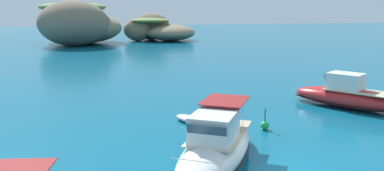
{
  "coord_description": "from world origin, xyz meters",
  "views": [
    {
      "loc": [
        -9.17,
        -14.96,
        7.48
      ],
      "look_at": [
        -0.52,
        13.18,
        1.76
      ],
      "focal_mm": 35.64,
      "sensor_mm": 36.0,
      "label": 1
    }
  ],
  "objects": [
    {
      "name": "dinghy_tender",
      "position": [
        -1.89,
        9.18,
        0.22
      ],
      "size": [
        2.05,
        2.83,
        0.58
      ],
      "color": "#B2B2B2",
      "rests_on": "ground"
    },
    {
      "name": "motorboat_white",
      "position": [
        -2.83,
        1.61,
        0.94
      ],
      "size": [
        7.8,
        9.37,
        2.97
      ],
      "color": "white",
      "rests_on": "ground"
    },
    {
      "name": "islet_small",
      "position": [
        12.0,
        84.56,
        2.95
      ],
      "size": [
        20.76,
        20.64,
        7.2
      ],
      "color": "#756651",
      "rests_on": "ground"
    },
    {
      "name": "ground_plane",
      "position": [
        0.0,
        0.0,
        0.0
      ],
      "size": [
        400.0,
        400.0,
        0.0
      ],
      "primitive_type": "plane",
      "color": "#0C5B7A"
    },
    {
      "name": "channel_buoy",
      "position": [
        2.22,
        6.16,
        0.34
      ],
      "size": [
        0.56,
        0.56,
        1.48
      ],
      "color": "green",
      "rests_on": "ground"
    },
    {
      "name": "islet_large",
      "position": [
        -7.88,
        79.94,
        4.33
      ],
      "size": [
        22.46,
        29.46,
        9.93
      ],
      "color": "#84755B",
      "rests_on": "ground"
    },
    {
      "name": "motorboat_red",
      "position": [
        11.29,
        9.33,
        0.91
      ],
      "size": [
        7.13,
        9.4,
        2.73
      ],
      "color": "red",
      "rests_on": "ground"
    }
  ]
}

